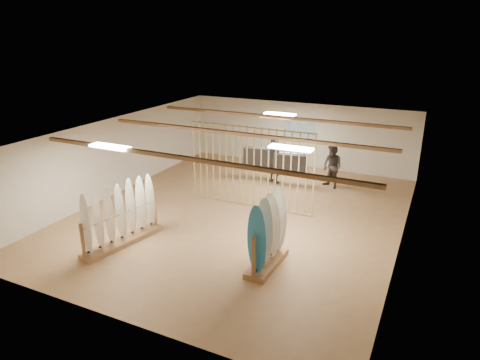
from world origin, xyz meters
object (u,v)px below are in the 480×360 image
at_px(clothing_rack_a, 259,157).
at_px(shopper_a, 275,156).
at_px(clothing_rack_b, 291,164).
at_px(shopper_b, 332,164).
at_px(rack_right, 267,242).
at_px(rack_left, 121,224).

distance_m(clothing_rack_a, shopper_a, 0.71).
distance_m(clothing_rack_b, shopper_b, 1.58).
bearing_deg(rack_right, shopper_b, 91.05).
height_order(rack_left, rack_right, rack_right).
relative_size(rack_right, shopper_b, 1.05).
height_order(rack_right, clothing_rack_a, rack_right).
bearing_deg(shopper_a, clothing_rack_b, -156.78).
height_order(rack_left, shopper_a, shopper_a).
distance_m(rack_left, shopper_b, 8.24).
bearing_deg(clothing_rack_a, shopper_a, -15.18).
bearing_deg(shopper_a, rack_left, 99.38).
bearing_deg(rack_right, clothing_rack_a, 116.29).
bearing_deg(rack_right, shopper_a, 110.84).
bearing_deg(shopper_b, clothing_rack_a, -144.25).
bearing_deg(shopper_a, clothing_rack_a, 23.53).
bearing_deg(shopper_b, rack_left, -91.12).
xyz_separation_m(clothing_rack_a, shopper_a, (0.69, -0.03, 0.14)).
relative_size(rack_left, clothing_rack_a, 1.86).
height_order(clothing_rack_b, shopper_b, shopper_b).
relative_size(shopper_a, shopper_b, 1.13).
bearing_deg(clothing_rack_b, rack_right, -84.54).
xyz_separation_m(rack_left, shopper_a, (1.99, 6.74, 0.45)).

